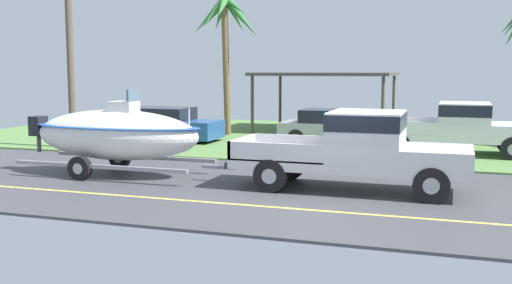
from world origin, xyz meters
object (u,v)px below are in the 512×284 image
(parked_sedan_far, at_px, (165,125))
(palm_tree_mid, at_px, (225,21))
(carport_awning, at_px, (326,75))
(pickup_truck_towing, at_px, (365,147))
(parked_sedan_near, at_px, (340,128))
(parked_pickup_background, at_px, (463,126))
(utility_pole, at_px, (69,25))
(boat_on_trailer, at_px, (116,134))

(parked_sedan_far, distance_m, palm_tree_mid, 5.22)
(parked_sedan_far, relative_size, carport_awning, 0.71)
(pickup_truck_towing, bearing_deg, carport_awning, 105.92)
(parked_sedan_near, height_order, carport_awning, carport_awning)
(parked_pickup_background, xyz_separation_m, utility_pole, (-13.52, -2.76, 3.48))
(parked_sedan_near, bearing_deg, carport_awning, 108.41)
(carport_awning, relative_size, palm_tree_mid, 1.02)
(carport_awning, xyz_separation_m, palm_tree_mid, (-3.72, -3.22, 2.31))
(boat_on_trailer, relative_size, parked_pickup_background, 1.11)
(palm_tree_mid, bearing_deg, parked_sedan_far, -123.41)
(carport_awning, relative_size, utility_pole, 0.72)
(parked_pickup_background, height_order, carport_awning, carport_awning)
(pickup_truck_towing, bearing_deg, parked_sedan_near, 104.47)
(boat_on_trailer, xyz_separation_m, utility_pole, (-4.43, 4.24, 3.36))
(boat_on_trailer, bearing_deg, pickup_truck_towing, 0.00)
(boat_on_trailer, xyz_separation_m, carport_awning, (3.11, 13.07, 1.49))
(pickup_truck_towing, bearing_deg, parked_sedan_far, 141.15)
(utility_pole, bearing_deg, parked_sedan_far, 55.12)
(parked_pickup_background, relative_size, utility_pole, 0.65)
(parked_sedan_near, relative_size, palm_tree_mid, 0.76)
(pickup_truck_towing, height_order, palm_tree_mid, palm_tree_mid)
(parked_sedan_far, height_order, utility_pole, utility_pole)
(palm_tree_mid, height_order, utility_pole, utility_pole)
(boat_on_trailer, distance_m, palm_tree_mid, 10.57)
(parked_sedan_far, bearing_deg, palm_tree_mid, 56.59)
(palm_tree_mid, bearing_deg, boat_on_trailer, -86.46)
(parked_pickup_background, distance_m, utility_pole, 14.23)
(parked_sedan_near, height_order, parked_sedan_far, same)
(parked_sedan_near, xyz_separation_m, parked_sedan_far, (-6.96, -0.98, -0.00))
(utility_pole, bearing_deg, parked_pickup_background, 11.53)
(pickup_truck_towing, relative_size, utility_pole, 0.67)
(utility_pole, bearing_deg, carport_awning, 49.52)
(palm_tree_mid, bearing_deg, parked_pickup_background, -16.36)
(palm_tree_mid, bearing_deg, pickup_truck_towing, -52.90)
(parked_pickup_background, relative_size, parked_sedan_near, 1.20)
(pickup_truck_towing, bearing_deg, boat_on_trailer, -180.00)
(parked_pickup_background, bearing_deg, carport_awning, 134.60)
(parked_sedan_far, height_order, carport_awning, carport_awning)
(boat_on_trailer, relative_size, palm_tree_mid, 1.02)
(parked_pickup_background, bearing_deg, parked_sedan_far, 178.29)
(boat_on_trailer, distance_m, utility_pole, 6.99)
(parked_pickup_background, xyz_separation_m, carport_awning, (-5.99, 6.07, 1.62))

